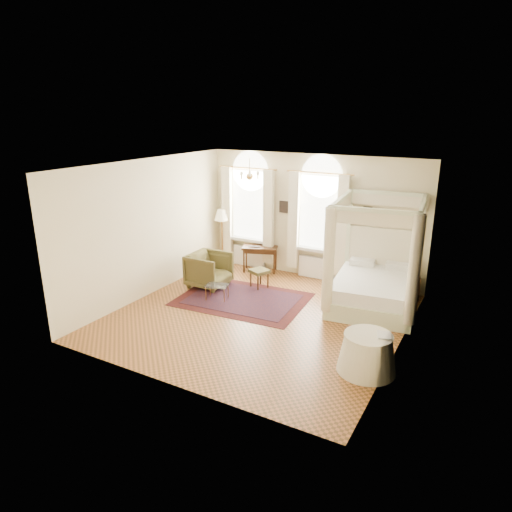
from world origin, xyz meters
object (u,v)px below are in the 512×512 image
(writing_desk, at_px, (260,250))
(armchair, at_px, (209,270))
(side_table, at_px, (367,353))
(coffee_table, at_px, (217,287))
(stool, at_px, (259,273))
(floor_lamp, at_px, (222,218))
(nightstand, at_px, (410,287))
(canopy_bed, at_px, (374,284))

(writing_desk, xyz_separation_m, armchair, (-0.59, -1.66, -0.18))
(armchair, height_order, side_table, armchair)
(armchair, distance_m, coffee_table, 0.92)
(armchair, bearing_deg, stool, -66.08)
(floor_lamp, bearing_deg, armchair, -67.70)
(floor_lamp, bearing_deg, writing_desk, -1.61)
(coffee_table, xyz_separation_m, side_table, (4.04, -1.38, 0.02))
(stool, height_order, armchair, armchair)
(nightstand, xyz_separation_m, coffee_table, (-4.04, -2.33, 0.04))
(canopy_bed, height_order, armchair, canopy_bed)
(nightstand, xyz_separation_m, writing_desk, (-4.12, -0.04, 0.33))
(writing_desk, distance_m, floor_lamp, 1.50)
(stool, distance_m, coffee_table, 1.29)
(armchair, bearing_deg, side_table, -114.05)
(coffee_table, bearing_deg, stool, 66.35)
(side_table, bearing_deg, coffee_table, 161.20)
(writing_desk, bearing_deg, side_table, -41.72)
(nightstand, bearing_deg, writing_desk, -179.50)
(writing_desk, distance_m, side_table, 5.52)
(armchair, height_order, floor_lamp, floor_lamp)
(canopy_bed, height_order, side_table, canopy_bed)
(canopy_bed, xyz_separation_m, writing_desk, (-3.48, 0.91, 0.05))
(armchair, xyz_separation_m, coffee_table, (0.66, -0.63, -0.12))
(nightstand, height_order, side_table, side_table)
(stool, bearing_deg, nightstand, 18.10)
(writing_desk, height_order, side_table, writing_desk)
(nightstand, relative_size, side_table, 0.56)
(coffee_table, bearing_deg, side_table, -18.80)
(canopy_bed, bearing_deg, side_table, -76.92)
(writing_desk, height_order, armchair, armchair)
(canopy_bed, relative_size, side_table, 2.50)
(canopy_bed, distance_m, side_table, 2.84)
(canopy_bed, relative_size, floor_lamp, 1.56)
(writing_desk, height_order, coffee_table, writing_desk)
(side_table, bearing_deg, floor_lamp, 145.53)
(stool, bearing_deg, armchair, -155.15)
(nightstand, relative_size, coffee_table, 0.95)
(canopy_bed, relative_size, writing_desk, 2.36)
(stool, bearing_deg, coffee_table, -113.65)
(writing_desk, relative_size, side_table, 1.06)
(canopy_bed, xyz_separation_m, floor_lamp, (-4.76, 0.95, 0.82))
(writing_desk, distance_m, stool, 1.28)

